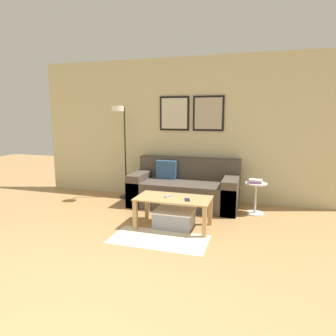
# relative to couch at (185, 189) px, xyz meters

# --- Properties ---
(ground_plane) EXTENTS (16.00, 16.00, 0.00)m
(ground_plane) POSITION_rel_couch_xyz_m (-0.17, -3.33, -0.28)
(ground_plane) COLOR tan
(wall_back) EXTENTS (5.60, 0.09, 2.55)m
(wall_back) POSITION_rel_couch_xyz_m (-0.16, 0.45, 1.00)
(wall_back) COLOR #C6BC93
(wall_back) RESTS_ON ground_plane
(area_rug) EXTENTS (1.23, 0.62, 0.01)m
(area_rug) POSITION_rel_couch_xyz_m (0.05, -1.52, -0.28)
(area_rug) COLOR beige
(area_rug) RESTS_ON ground_plane
(couch) EXTENTS (1.81, 0.86, 0.79)m
(couch) POSITION_rel_couch_xyz_m (0.00, 0.00, 0.00)
(couch) COLOR #4C4238
(couch) RESTS_ON ground_plane
(coffee_table) EXTENTS (1.03, 0.53, 0.42)m
(coffee_table) POSITION_rel_couch_xyz_m (0.10, -1.05, 0.06)
(coffee_table) COLOR tan
(coffee_table) RESTS_ON ground_plane
(storage_bin) EXTENTS (0.55, 0.44, 0.24)m
(storage_bin) POSITION_rel_couch_xyz_m (0.11, -1.03, -0.16)
(storage_bin) COLOR gray
(storage_bin) RESTS_ON ground_plane
(floor_lamp) EXTENTS (0.25, 0.48, 1.70)m
(floor_lamp) POSITION_rel_couch_xyz_m (-1.17, -0.00, 0.89)
(floor_lamp) COLOR black
(floor_lamp) RESTS_ON ground_plane
(side_table) EXTENTS (0.34, 0.34, 0.50)m
(side_table) POSITION_rel_couch_xyz_m (1.18, -0.13, 0.02)
(side_table) COLOR silver
(side_table) RESTS_ON ground_plane
(book_stack) EXTENTS (0.23, 0.18, 0.06)m
(book_stack) POSITION_rel_couch_xyz_m (1.17, -0.13, 0.24)
(book_stack) COLOR silver
(book_stack) RESTS_ON side_table
(remote_control) EXTENTS (0.11, 0.15, 0.02)m
(remote_control) POSITION_rel_couch_xyz_m (0.04, -1.04, 0.15)
(remote_control) COLOR #99999E
(remote_control) RESTS_ON coffee_table
(cell_phone) EXTENTS (0.11, 0.15, 0.01)m
(cell_phone) POSITION_rel_couch_xyz_m (0.31, -1.12, 0.14)
(cell_phone) COLOR #1E2338
(cell_phone) RESTS_ON coffee_table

